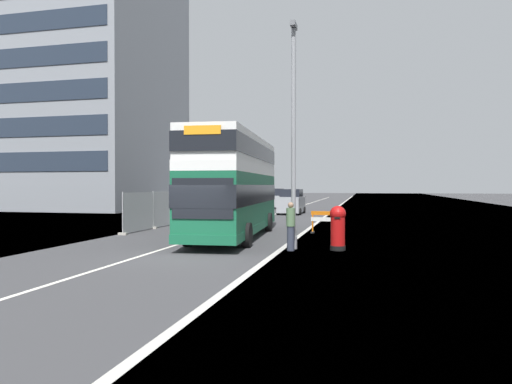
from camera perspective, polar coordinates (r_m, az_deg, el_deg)
ground at (r=16.43m, az=-6.23°, el=-8.05°), size 140.00×280.00×0.10m
double_decker_bus at (r=22.07m, az=-2.65°, el=0.95°), size 3.36×11.56×4.77m
lamppost_foreground at (r=18.13m, az=4.67°, el=6.15°), size 0.29×0.70×8.82m
red_pillar_postbox at (r=17.98m, az=10.07°, el=-4.14°), size 0.61×0.61×1.71m
roadworks_barrier at (r=24.13m, az=8.68°, el=-3.39°), size 1.60×0.58×1.15m
construction_site_fence at (r=31.67m, az=-8.53°, el=-1.81°), size 0.44×17.20×2.17m
car_oncoming_near at (r=40.31m, az=4.40°, el=-1.27°), size 2.07×4.27×2.17m
car_receding_mid at (r=50.49m, az=2.35°, el=-0.87°), size 1.91×4.01×2.15m
bare_tree_far_verge_near at (r=62.78m, az=-2.73°, el=0.57°), size 2.31×2.60×4.57m
bare_tree_far_verge_mid at (r=54.92m, az=-9.60°, el=0.63°), size 2.47×3.42×4.54m
pedestrian_at_kerb at (r=17.62m, az=4.31°, el=-4.23°), size 0.34×0.34×1.85m
backdrop_office_block at (r=57.20m, az=-22.49°, el=11.28°), size 22.66×17.68×25.88m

